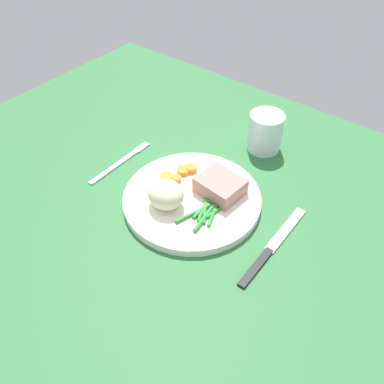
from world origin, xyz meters
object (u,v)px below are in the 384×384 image
(knife, at_px, (272,247))
(water_glass, at_px, (265,134))
(fork, at_px, (120,163))
(dinner_plate, at_px, (192,199))
(meat_portion, at_px, (220,186))

(knife, distance_m, water_glass, 0.28)
(fork, xyz_separation_m, knife, (0.36, -0.00, -0.00))
(fork, height_order, knife, knife)
(water_glass, bearing_deg, fork, -132.16)
(fork, bearing_deg, dinner_plate, -3.46)
(dinner_plate, height_order, water_glass, water_glass)
(knife, bearing_deg, fork, 176.21)
(dinner_plate, relative_size, knife, 1.25)
(meat_portion, distance_m, knife, 0.15)
(dinner_plate, xyz_separation_m, water_glass, (0.02, 0.23, 0.03))
(dinner_plate, relative_size, fork, 1.54)
(meat_portion, bearing_deg, knife, -17.38)
(fork, height_order, water_glass, water_glass)
(dinner_plate, relative_size, water_glass, 3.09)
(fork, distance_m, water_glass, 0.31)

